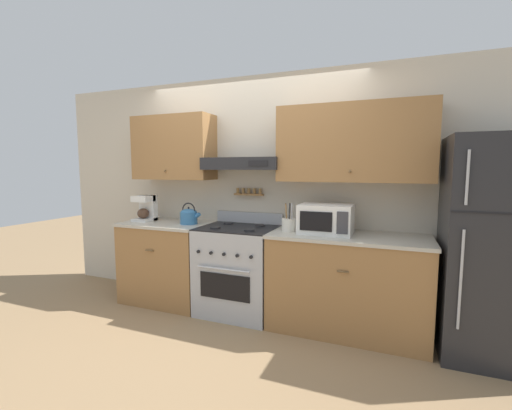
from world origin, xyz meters
The scene contains 10 objects.
ground_plane centered at (0.00, 0.00, 0.00)m, with size 16.00×16.00×0.00m, color #937551.
wall_back centered at (0.11, 0.63, 1.46)m, with size 5.20×0.46×2.55m.
counter_left centered at (-0.90, 0.34, 0.46)m, with size 1.00×0.68×0.92m.
counter_right centered at (1.13, 0.34, 0.46)m, with size 1.46×0.68×0.92m.
stove_range centered at (0.00, 0.34, 0.47)m, with size 0.79×0.68×1.05m.
refrigerator centered at (2.29, 0.31, 0.90)m, with size 0.78×0.72×1.80m.
tea_kettle centered at (-0.60, 0.33, 1.02)m, with size 0.25×0.19×0.24m.
coffee_maker centered at (-1.21, 0.35, 1.07)m, with size 0.21×0.23×0.30m.
microwave centered at (0.92, 0.34, 1.06)m, with size 0.49×0.38×0.28m.
utensil_crock centered at (0.55, 0.33, 0.99)m, with size 0.14×0.14×0.28m.
Camera 1 is at (1.49, -2.89, 1.54)m, focal length 24.00 mm.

